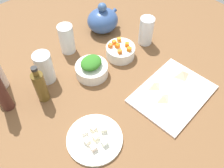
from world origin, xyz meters
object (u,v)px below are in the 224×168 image
bottle_1 (40,86)px  drinking_glass_1 (67,39)px  plate_tofu (95,139)px  bowl_carrots (120,51)px  drinking_glass_2 (45,68)px  bowl_greens (92,70)px  drinking_glass_0 (146,31)px  cutting_board (172,94)px  teapot (103,20)px

bottle_1 → drinking_glass_1: size_ratio=1.28×
plate_tofu → bowl_carrots: (38.21, 26.18, 2.19)cm
bottle_1 → drinking_glass_2: 10.60cm
plate_tofu → bowl_greens: 33.24cm
bottle_1 → drinking_glass_0: bearing=-4.5°
cutting_board → teapot: 54.01cm
drinking_glass_1 → drinking_glass_2: (-18.09, -8.98, 0.09)cm
drinking_glass_0 → drinking_glass_2: size_ratio=0.98×
bowl_greens → drinking_glass_0: (34.06, -1.30, 4.53)cm
bowl_greens → teapot: 32.53cm
bowl_carrots → drinking_glass_1: size_ratio=0.95×
bowl_greens → drinking_glass_2: bearing=146.1°
bowl_greens → drinking_glass_1: drinking_glass_1 is taller
bottle_1 → drinking_glass_1: bearing=34.1°
drinking_glass_1 → drinking_glass_2: bearing=-153.6°
cutting_board → drinking_glass_1: (-16.59, 52.66, 6.84)cm
teapot → drinking_glass_0: (9.33, -22.13, 0.95)cm
cutting_board → drinking_glass_0: size_ratio=2.33×
bowl_greens → bowl_carrots: bearing=-0.0°
bowl_greens → drinking_glass_0: 34.39cm
cutting_board → plate_tofu: (-38.30, 6.25, 0.10)cm
bowl_carrots → drinking_glass_2: size_ratio=0.94×
bowl_greens → teapot: teapot is taller
drinking_glass_2 → bowl_greens: bearing=-33.9°
bowl_carrots → bottle_1: bottle_1 is taller
bowl_carrots → teapot: bearing=71.7°
plate_tofu → teapot: 65.40cm
plate_tofu → bowl_greens: bowl_greens is taller
bottle_1 → bowl_greens: bearing=-7.8°
bowl_carrots → cutting_board: bearing=-89.8°
drinking_glass_2 → drinking_glass_1: bearing=26.4°
drinking_glass_1 → teapot: bearing=1.5°
plate_tofu → bottle_1: bottle_1 is taller
cutting_board → teapot: size_ratio=1.89×
drinking_glass_0 → drinking_glass_1: (-32.72, 21.53, 0.09)cm
cutting_board → bottle_1: size_ratio=1.80×
plate_tofu → drinking_glass_1: (21.72, 46.41, 6.74)cm
cutting_board → bowl_greens: bearing=118.9°
plate_tofu → bowl_carrots: size_ratio=1.51×
bowl_greens → plate_tofu: bearing=-127.9°
drinking_glass_0 → drinking_glass_1: 39.17cm
plate_tofu → teapot: teapot is taller
bowl_carrots → bottle_1: bearing=175.5°
drinking_glass_0 → drinking_glass_2: bearing=166.1°
drinking_glass_0 → drinking_glass_1: size_ratio=0.99×
plate_tofu → drinking_glass_0: size_ratio=1.45×
bowl_greens → bowl_carrots: size_ratio=1.05×
bowl_greens → drinking_glass_2: size_ratio=0.99×
bowl_carrots → drinking_glass_1: bearing=129.2°
bowl_carrots → plate_tofu: bearing=-145.6°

